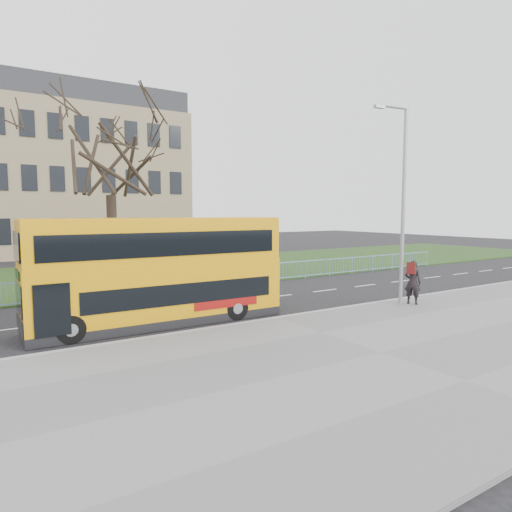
% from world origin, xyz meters
% --- Properties ---
extents(ground, '(120.00, 120.00, 0.00)m').
position_xyz_m(ground, '(0.00, 0.00, 0.00)').
color(ground, black).
rests_on(ground, ground).
extents(pavement, '(80.00, 10.50, 0.12)m').
position_xyz_m(pavement, '(0.00, -6.75, 0.06)').
color(pavement, slate).
rests_on(pavement, ground).
extents(kerb, '(80.00, 0.20, 0.14)m').
position_xyz_m(kerb, '(0.00, -1.55, 0.07)').
color(kerb, '#959598').
rests_on(kerb, ground).
extents(grass_verge, '(80.00, 15.40, 0.08)m').
position_xyz_m(grass_verge, '(0.00, 14.30, 0.04)').
color(grass_verge, '#1F3413').
rests_on(grass_verge, ground).
extents(guard_railing, '(40.00, 0.12, 1.10)m').
position_xyz_m(guard_railing, '(0.00, 6.60, 0.55)').
color(guard_railing, '#719CCA').
rests_on(guard_railing, ground).
extents(bare_tree, '(8.32, 8.32, 11.88)m').
position_xyz_m(bare_tree, '(-3.00, 10.00, 6.02)').
color(bare_tree, black).
rests_on(bare_tree, grass_verge).
extents(civic_building, '(30.00, 15.00, 14.00)m').
position_xyz_m(civic_building, '(-5.00, 35.00, 7.00)').
color(civic_building, '#8B7758').
rests_on(civic_building, ground).
extents(yellow_bus, '(9.30, 2.36, 3.89)m').
position_xyz_m(yellow_bus, '(-3.94, 0.38, 2.08)').
color(yellow_bus, orange).
rests_on(yellow_bus, ground).
extents(pedestrian, '(0.72, 0.83, 1.92)m').
position_xyz_m(pedestrian, '(6.49, -2.68, 1.08)').
color(pedestrian, black).
rests_on(pedestrian, pavement).
extents(street_lamp, '(1.78, 0.37, 8.40)m').
position_xyz_m(street_lamp, '(5.89, -2.44, 4.72)').
color(street_lamp, gray).
rests_on(street_lamp, pavement).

